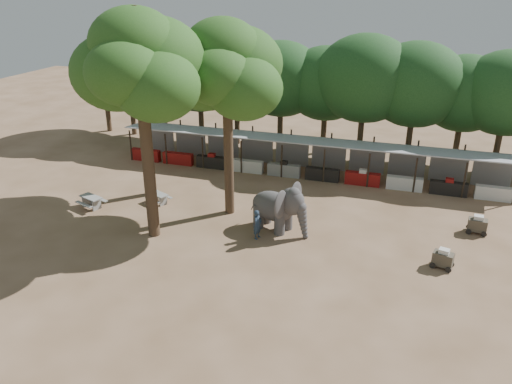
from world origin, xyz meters
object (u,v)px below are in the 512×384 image
(handler, at_px, (258,224))
(yard_tree_back, at_px, (226,70))
(elephant, at_px, (279,207))
(picnic_table_far, at_px, (159,197))
(yard_tree_left, at_px, (139,68))
(yard_tree_center, at_px, (139,66))
(picnic_table_near, at_px, (91,200))
(cart_back, at_px, (477,224))
(cart_front, at_px, (443,258))

(handler, bearing_deg, yard_tree_back, 55.69)
(elephant, height_order, picnic_table_far, elephant)
(yard_tree_left, bearing_deg, yard_tree_center, -59.04)
(handler, relative_size, picnic_table_near, 0.90)
(handler, relative_size, picnic_table_far, 0.97)
(yard_tree_back, distance_m, cart_back, 16.44)
(yard_tree_back, bearing_deg, picnic_table_far, -175.99)
(yard_tree_back, height_order, picnic_table_far, yard_tree_back)
(picnic_table_near, bearing_deg, elephant, 22.54)
(picnic_table_far, bearing_deg, cart_front, 16.01)
(yard_tree_back, relative_size, picnic_table_far, 6.60)
(yard_tree_center, bearing_deg, yard_tree_left, 120.96)
(handler, relative_size, cart_front, 1.40)
(yard_tree_center, xyz_separation_m, handler, (5.75, 1.15, -8.37))
(yard_tree_center, height_order, picnic_table_near, yard_tree_center)
(handler, height_order, picnic_table_near, handler)
(elephant, height_order, cart_back, elephant)
(yard_tree_center, relative_size, elephant, 3.17)
(picnic_table_near, xyz_separation_m, cart_front, (20.64, -0.80, 0.02))
(handler, height_order, cart_back, handler)
(handler, bearing_deg, yard_tree_left, 77.97)
(yard_tree_back, height_order, cart_front, yard_tree_back)
(picnic_table_near, height_order, cart_back, cart_back)
(yard_tree_back, bearing_deg, cart_back, 5.78)
(picnic_table_far, bearing_deg, yard_tree_left, 161.17)
(cart_front, height_order, cart_back, cart_back)
(picnic_table_far, bearing_deg, cart_back, 30.29)
(picnic_table_near, bearing_deg, picnic_table_far, 46.41)
(yard_tree_left, bearing_deg, picnic_table_near, -125.65)
(yard_tree_back, bearing_deg, handler, -46.02)
(yard_tree_center, height_order, yard_tree_back, yard_tree_center)
(yard_tree_left, bearing_deg, cart_front, -12.27)
(yard_tree_back, xyz_separation_m, cart_front, (12.35, -2.99, -8.03))
(yard_tree_center, xyz_separation_m, picnic_table_near, (-5.29, 1.81, -8.72))
(picnic_table_near, relative_size, cart_back, 1.62)
(elephant, xyz_separation_m, handler, (-0.87, -1.30, -0.57))
(picnic_table_far, distance_m, cart_front, 17.18)
(handler, height_order, cart_front, handler)
(cart_back, bearing_deg, cart_front, -108.46)
(handler, distance_m, cart_front, 9.61)
(elephant, bearing_deg, cart_back, 33.41)
(handler, distance_m, cart_back, 12.30)
(yard_tree_back, distance_m, handler, 8.67)
(yard_tree_center, relative_size, picnic_table_far, 6.99)
(elephant, height_order, picnic_table_near, elephant)
(yard_tree_left, height_order, elephant, yard_tree_left)
(elephant, distance_m, cart_back, 11.10)
(cart_front, bearing_deg, cart_back, 81.12)
(elephant, xyz_separation_m, cart_back, (10.65, 2.99, -0.88))
(picnic_table_near, distance_m, cart_front, 20.66)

